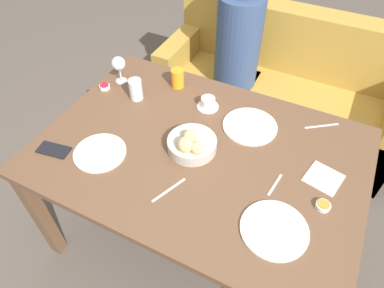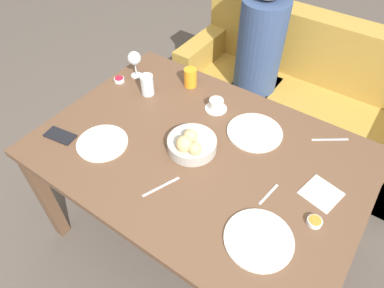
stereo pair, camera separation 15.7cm
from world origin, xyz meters
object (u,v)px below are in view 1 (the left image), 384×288
at_px(knife_silver, 322,126).
at_px(coffee_cup, 208,103).
at_px(napkin, 324,178).
at_px(bread_basket, 191,144).
at_px(plate_near_left, 100,153).
at_px(juice_glass, 178,78).
at_px(plate_near_right, 274,229).
at_px(seated_person, 235,67).
at_px(jam_bowl_berry, 105,87).
at_px(fork_silver, 169,190).
at_px(cell_phone, 54,150).
at_px(wine_glass, 119,64).
at_px(jam_bowl_honey, 323,206).
at_px(plate_far_center, 250,126).
at_px(spoon_coffee, 275,185).
at_px(water_tumbler, 136,89).
at_px(couch, 278,93).

bearing_deg(knife_silver, coffee_cup, -168.00).
xyz_separation_m(coffee_cup, napkin, (0.64, -0.21, -0.02)).
height_order(bread_basket, plate_near_left, bread_basket).
bearing_deg(juice_glass, bread_basket, -54.45).
bearing_deg(plate_near_right, seated_person, 116.85).
height_order(bread_basket, juice_glass, bread_basket).
xyz_separation_m(seated_person, jam_bowl_berry, (-0.48, -0.81, 0.21)).
distance_m(coffee_cup, fork_silver, 0.56).
distance_m(bread_basket, cell_phone, 0.64).
relative_size(coffee_cup, napkin, 0.68).
distance_m(wine_glass, jam_bowl_honey, 1.26).
bearing_deg(cell_phone, jam_bowl_honey, 11.72).
bearing_deg(plate_far_center, cell_phone, -143.72).
bearing_deg(spoon_coffee, water_tumbler, 164.66).
distance_m(juice_glass, fork_silver, 0.72).
relative_size(couch, napkin, 10.00).
xyz_separation_m(juice_glass, knife_silver, (0.79, 0.03, -0.05)).
xyz_separation_m(jam_bowl_honey, napkin, (-0.03, 0.15, -0.01)).
bearing_deg(couch, fork_silver, -95.03).
distance_m(juice_glass, knife_silver, 0.79).
relative_size(seated_person, coffee_cup, 11.06).
height_order(fork_silver, spoon_coffee, same).
height_order(plate_near_right, napkin, plate_near_right).
bearing_deg(bread_basket, plate_near_right, -26.22).
bearing_deg(juice_glass, plate_near_right, -39.93).
height_order(juice_glass, spoon_coffee, juice_glass).
bearing_deg(seated_person, bread_basket, -80.96).
height_order(bread_basket, jam_bowl_honey, bread_basket).
distance_m(plate_far_center, spoon_coffee, 0.36).
relative_size(plate_far_center, fork_silver, 1.61).
height_order(couch, plate_far_center, couch).
xyz_separation_m(coffee_cup, jam_bowl_berry, (-0.58, -0.11, -0.02)).
relative_size(couch, wine_glass, 10.80).
bearing_deg(wine_glass, water_tumbler, -28.82).
bearing_deg(plate_near_right, spoon_coffee, 106.26).
bearing_deg(jam_bowl_honey, napkin, 100.02).
bearing_deg(spoon_coffee, juice_glass, 148.60).
xyz_separation_m(seated_person, coffee_cup, (0.10, -0.70, 0.23)).
relative_size(couch, plate_near_left, 7.00).
distance_m(seated_person, fork_silver, 1.28).
distance_m(plate_near_left, plate_near_right, 0.83).
bearing_deg(plate_far_center, jam_bowl_honey, -36.52).
bearing_deg(couch, coffee_cup, -103.36).
height_order(knife_silver, napkin, napkin).
height_order(jam_bowl_honey, napkin, jam_bowl_honey).
height_order(fork_silver, knife_silver, same).
height_order(plate_near_left, knife_silver, plate_near_left).
bearing_deg(spoon_coffee, knife_silver, 77.64).
xyz_separation_m(plate_near_left, water_tumbler, (-0.07, 0.42, 0.05)).
distance_m(couch, fork_silver, 1.48).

